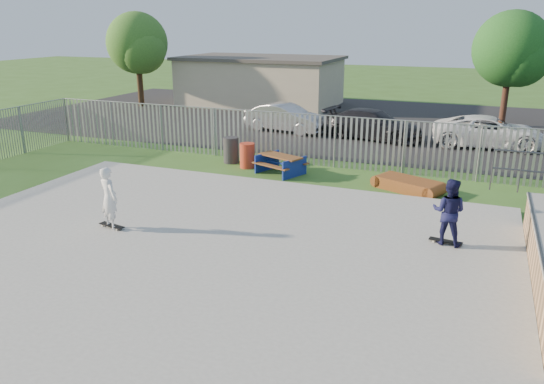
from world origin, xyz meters
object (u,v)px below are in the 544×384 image
at_px(trash_bin_red, 247,156).
at_px(skater_white, 109,198).
at_px(funbox, 408,185).
at_px(car_dark, 373,124).
at_px(skater_navy, 449,212).
at_px(tree_mid, 511,49).
at_px(picnic_table, 281,164).
at_px(trash_bin_grey, 231,150).
at_px(car_silver, 286,118).
at_px(car_white, 489,132).
at_px(tree_left, 137,43).

bearing_deg(trash_bin_red, skater_white, -94.81).
distance_m(funbox, car_dark, 8.18).
bearing_deg(skater_navy, tree_mid, -87.07).
bearing_deg(picnic_table, skater_navy, -16.60).
relative_size(funbox, car_dark, 0.46).
height_order(trash_bin_grey, car_silver, car_silver).
relative_size(tree_mid, skater_navy, 3.60).
relative_size(car_silver, car_white, 0.86).
bearing_deg(tree_mid, funbox, -102.78).
relative_size(car_silver, tree_mid, 0.71).
xyz_separation_m(tree_mid, skater_white, (-9.89, -20.24, -3.06)).
relative_size(car_silver, tree_left, 0.70).
distance_m(trash_bin_grey, car_silver, 6.70).
distance_m(trash_bin_red, skater_navy, 9.37).
bearing_deg(funbox, trash_bin_red, -162.88).
bearing_deg(trash_bin_grey, funbox, -9.15).
bearing_deg(picnic_table, trash_bin_red, -170.55).
distance_m(picnic_table, tree_left, 19.20).
xyz_separation_m(funbox, tree_left, (-19.23, 12.37, 3.88)).
height_order(picnic_table, car_white, car_white).
distance_m(picnic_table, trash_bin_red, 1.53).
height_order(trash_bin_red, car_silver, car_silver).
distance_m(funbox, tree_mid, 14.36).
distance_m(tree_mid, skater_navy, 18.37).
height_order(car_white, tree_left, tree_left).
height_order(car_silver, tree_left, tree_left).
distance_m(funbox, trash_bin_grey, 7.22).
height_order(car_dark, skater_white, skater_white).
bearing_deg(funbox, skater_white, -111.91).
xyz_separation_m(car_silver, skater_navy, (8.81, -12.40, 0.27)).
xyz_separation_m(picnic_table, skater_white, (-2.12, -7.12, 0.63)).
bearing_deg(picnic_table, funbox, 17.13).
height_order(picnic_table, skater_navy, skater_navy).
bearing_deg(car_white, car_silver, 86.58).
xyz_separation_m(funbox, car_dark, (-2.75, 7.69, 0.52)).
xyz_separation_m(picnic_table, car_white, (7.15, 7.54, 0.35)).
height_order(picnic_table, car_silver, car_silver).
relative_size(trash_bin_grey, car_silver, 0.24).
relative_size(trash_bin_grey, tree_mid, 0.17).
bearing_deg(tree_left, trash_bin_grey, -42.82).
distance_m(trash_bin_red, car_white, 11.26).
height_order(car_silver, car_white, car_silver).
bearing_deg(trash_bin_red, car_silver, 98.42).
distance_m(trash_bin_red, car_silver, 7.24).
height_order(funbox, skater_navy, skater_navy).
height_order(funbox, trash_bin_grey, trash_bin_grey).
bearing_deg(picnic_table, tree_left, 162.00).
distance_m(tree_mid, skater_white, 22.74).
height_order(picnic_table, skater_white, skater_white).
height_order(car_silver, skater_navy, skater_navy).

